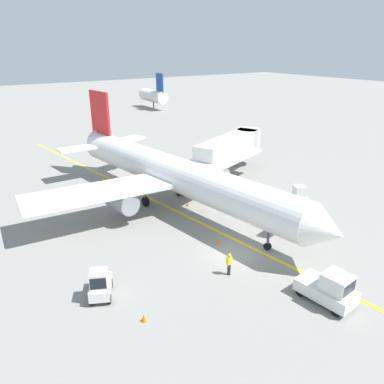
% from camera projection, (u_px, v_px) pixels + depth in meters
% --- Properties ---
extents(ground_plane, '(300.00, 300.00, 0.00)m').
position_uv_depth(ground_plane, '(234.00, 253.00, 29.30)').
color(ground_plane, gray).
extents(taxi_line_yellow, '(10.95, 79.33, 0.01)m').
position_uv_depth(taxi_line_yellow, '(207.00, 226.00, 33.66)').
color(taxi_line_yellow, yellow).
rests_on(taxi_line_yellow, ground).
extents(airliner, '(28.36, 35.31, 10.10)m').
position_uv_depth(airliner, '(171.00, 173.00, 36.92)').
color(airliner, white).
rests_on(airliner, ground).
extents(jet_bridge, '(12.87, 7.40, 4.85)m').
position_uv_depth(jet_bridge, '(233.00, 146.00, 46.29)').
color(jet_bridge, beige).
rests_on(jet_bridge, ground).
extents(pushback_tug, '(2.26, 3.78, 2.20)m').
position_uv_depth(pushback_tug, '(329.00, 289.00, 23.36)').
color(pushback_tug, silver).
rests_on(pushback_tug, ground).
extents(baggage_tug_near_wing, '(2.21, 2.73, 2.10)m').
position_uv_depth(baggage_tug_near_wing, '(100.00, 285.00, 23.86)').
color(baggage_tug_near_wing, silver).
rests_on(baggage_tug_near_wing, ground).
extents(baggage_tug_by_cargo_door, '(2.73, 2.20, 2.10)m').
position_uv_depth(baggage_tug_by_cargo_door, '(296.00, 197.00, 37.55)').
color(baggage_tug_by_cargo_door, silver).
rests_on(baggage_tug_by_cargo_door, ground).
extents(belt_loader_forward_hold, '(5.05, 3.29, 2.59)m').
position_uv_depth(belt_loader_forward_hold, '(293.00, 218.00, 33.36)').
color(belt_loader_forward_hold, silver).
rests_on(belt_loader_forward_hold, ground).
extents(ground_crew_marshaller, '(0.36, 0.24, 1.70)m').
position_uv_depth(ground_crew_marshaller, '(229.00, 263.00, 26.21)').
color(ground_crew_marshaller, '#26262D').
rests_on(ground_crew_marshaller, ground).
extents(safety_cone_nose_left, '(0.36, 0.36, 0.44)m').
position_uv_depth(safety_cone_nose_left, '(144.00, 318.00, 21.97)').
color(safety_cone_nose_left, orange).
rests_on(safety_cone_nose_left, ground).
extents(safety_cone_nose_right, '(0.36, 0.36, 0.44)m').
position_uv_depth(safety_cone_nose_right, '(123.00, 197.00, 39.42)').
color(safety_cone_nose_right, orange).
rests_on(safety_cone_nose_right, ground).
extents(safety_cone_wingtip_left, '(0.36, 0.36, 0.44)m').
position_uv_depth(safety_cone_wingtip_left, '(218.00, 241.00, 30.55)').
color(safety_cone_wingtip_left, orange).
rests_on(safety_cone_wingtip_left, ground).
extents(safety_cone_wingtip_right, '(0.36, 0.36, 0.44)m').
position_uv_depth(safety_cone_wingtip_right, '(188.00, 204.00, 37.73)').
color(safety_cone_wingtip_right, orange).
rests_on(safety_cone_wingtip_right, ground).
extents(safety_cone_tail_area, '(0.36, 0.36, 0.44)m').
position_uv_depth(safety_cone_tail_area, '(125.00, 195.00, 39.93)').
color(safety_cone_tail_area, orange).
rests_on(safety_cone_tail_area, ground).
extents(distant_aircraft_far_left, '(3.00, 10.10, 8.80)m').
position_uv_depth(distant_aircraft_far_left, '(153.00, 96.00, 94.50)').
color(distant_aircraft_far_left, silver).
rests_on(distant_aircraft_far_left, ground).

